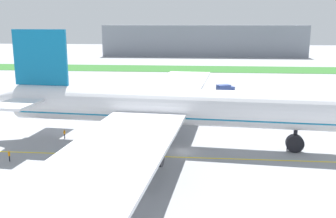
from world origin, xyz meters
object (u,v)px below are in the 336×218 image
object	(u,v)px
ground_crew_marshaller_front	(9,155)
ground_crew_wingwalker_starboard	(287,144)
airliner_foreground	(163,107)
service_truck_baggage_loader	(181,86)
service_truck_fuel_bowser	(225,90)
service_truck_catering_van	(158,96)
ground_crew_wingwalker_port	(64,133)

from	to	relation	value
ground_crew_marshaller_front	ground_crew_wingwalker_starboard	world-z (taller)	ground_crew_marshaller_front
airliner_foreground	service_truck_baggage_loader	distance (m)	49.79
service_truck_baggage_loader	ground_crew_marshaller_front	bearing A→B (deg)	-109.42
service_truck_baggage_loader	service_truck_fuel_bowser	world-z (taller)	service_truck_fuel_bowser
service_truck_fuel_bowser	service_truck_catering_van	bearing A→B (deg)	-149.08
airliner_foreground	ground_crew_wingwalker_port	world-z (taller)	airliner_foreground
service_truck_baggage_loader	service_truck_fuel_bowser	xyz separation A→B (m)	(12.14, -5.23, 0.13)
ground_crew_wingwalker_starboard	service_truck_fuel_bowser	size ratio (longest dim) A/B	0.32
airliner_foreground	ground_crew_wingwalker_starboard	xyz separation A→B (m)	(19.22, -0.99, -5.19)
ground_crew_wingwalker_starboard	airliner_foreground	bearing A→B (deg)	177.06
ground_crew_wingwalker_starboard	service_truck_catering_van	bearing A→B (deg)	124.64
airliner_foreground	service_truck_baggage_loader	bearing A→B (deg)	90.05
service_truck_fuel_bowser	service_truck_catering_van	xyz separation A→B (m)	(-17.11, -10.25, -0.03)
ground_crew_wingwalker_starboard	service_truck_baggage_loader	distance (m)	54.11
ground_crew_marshaller_front	service_truck_catering_van	bearing A→B (deg)	70.01
ground_crew_wingwalker_starboard	service_truck_fuel_bowser	bearing A→B (deg)	98.93
ground_crew_marshaller_front	service_truck_fuel_bowser	distance (m)	63.24
ground_crew_marshaller_front	service_truck_baggage_loader	xyz separation A→B (m)	(20.87, 59.18, 0.49)
ground_crew_wingwalker_starboard	ground_crew_marshaller_front	bearing A→B (deg)	-167.88
ground_crew_wingwalker_starboard	service_truck_fuel_bowser	distance (m)	45.89
ground_crew_wingwalker_port	service_truck_baggage_loader	world-z (taller)	service_truck_baggage_loader
airliner_foreground	service_truck_catering_van	xyz separation A→B (m)	(-5.01, 34.09, -4.60)
service_truck_baggage_loader	service_truck_fuel_bowser	size ratio (longest dim) A/B	1.12
ground_crew_wingwalker_starboard	service_truck_baggage_loader	size ratio (longest dim) A/B	0.28
ground_crew_marshaller_front	service_truck_catering_van	distance (m)	46.50
airliner_foreground	ground_crew_wingwalker_starboard	world-z (taller)	airliner_foreground
service_truck_catering_van	service_truck_fuel_bowser	bearing A→B (deg)	30.92
ground_crew_wingwalker_port	service_truck_fuel_bowser	bearing A→B (deg)	55.70
ground_crew_wingwalker_starboard	service_truck_catering_van	world-z (taller)	service_truck_catering_van
ground_crew_marshaller_front	service_truck_fuel_bowser	size ratio (longest dim) A/B	0.32
ground_crew_wingwalker_port	ground_crew_wingwalker_starboard	bearing A→B (deg)	-4.24
ground_crew_wingwalker_port	service_truck_fuel_bowser	size ratio (longest dim) A/B	0.32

